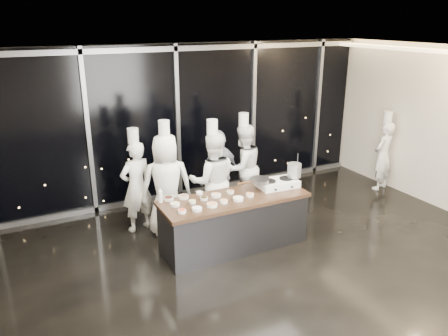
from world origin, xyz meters
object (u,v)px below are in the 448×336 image
object	(u,v)px
chef_side	(383,155)
guest	(219,175)
chef_left	(167,184)
chef_right	(243,167)
stock_pot	(294,170)
chef_center	(213,181)
stove	(277,183)
frying_pan	(259,180)
chef_far_left	(136,185)
demo_counter	(234,222)

from	to	relation	value
chef_side	guest	bearing A→B (deg)	-21.76
chef_left	chef_right	xyz separation A→B (m)	(1.70, 0.32, -0.05)
stock_pot	guest	bearing A→B (deg)	129.62
chef_center	chef_right	xyz separation A→B (m)	(0.89, 0.48, -0.03)
stove	chef_right	distance (m)	1.24
frying_pan	stove	bearing A→B (deg)	-2.22
stock_pot	chef_right	size ratio (longest dim) A/B	0.12
chef_far_left	guest	world-z (taller)	chef_far_left
chef_far_left	chef_right	size ratio (longest dim) A/B	0.96
demo_counter	chef_far_left	size ratio (longest dim) A/B	1.30
demo_counter	chef_side	bearing A→B (deg)	11.68
chef_far_left	chef_left	world-z (taller)	chef_left
guest	chef_left	bearing A→B (deg)	-15.60
chef_side	chef_far_left	bearing A→B (deg)	-22.55
demo_counter	stove	distance (m)	1.03
frying_pan	chef_far_left	xyz separation A→B (m)	(-1.78, 1.24, -0.22)
frying_pan	chef_right	xyz separation A→B (m)	(0.36, 1.21, -0.19)
demo_counter	chef_left	bearing A→B (deg)	128.87
guest	chef_side	distance (m)	3.92
chef_center	chef_left	bearing A→B (deg)	4.17
stove	guest	distance (m)	1.24
chef_left	chef_right	size ratio (longest dim) A/B	1.05
stock_pot	chef_center	bearing A→B (deg)	146.94
guest	chef_right	bearing A→B (deg)	170.72
stock_pot	chef_left	size ratio (longest dim) A/B	0.12
stove	stock_pot	size ratio (longest dim) A/B	2.96
stove	chef_right	size ratio (longest dim) A/B	0.36
chef_far_left	chef_center	bearing A→B (deg)	143.17
stove	chef_center	xyz separation A→B (m)	(-0.88, 0.76, -0.06)
chef_center	chef_right	bearing A→B (deg)	-136.03
demo_counter	stock_pot	xyz separation A→B (m)	(1.21, 0.05, 0.71)
frying_pan	stock_pot	size ratio (longest dim) A/B	2.51
chef_left	chef_side	distance (m)	5.01
chef_right	frying_pan	bearing A→B (deg)	65.92
chef_right	chef_side	xyz separation A→B (m)	(3.31, -0.45, -0.08)
stock_pot	chef_far_left	size ratio (longest dim) A/B	0.13
chef_center	chef_right	distance (m)	1.01
chef_side	stove	bearing A→B (deg)	-4.04
chef_far_left	chef_center	distance (m)	1.36
stock_pot	chef_side	xyz separation A→B (m)	(2.99, 0.82, -0.36)
chef_center	stock_pot	bearing A→B (deg)	162.50
chef_side	frying_pan	bearing A→B (deg)	-5.81
frying_pan	guest	distance (m)	1.10
demo_counter	frying_pan	world-z (taller)	frying_pan
chef_center	guest	distance (m)	0.43
frying_pan	chef_right	bearing A→B (deg)	76.81
stove	chef_left	bearing A→B (deg)	154.76
chef_left	frying_pan	bearing A→B (deg)	158.71
stock_pot	chef_side	world-z (taller)	chef_side
chef_far_left	chef_left	bearing A→B (deg)	127.03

